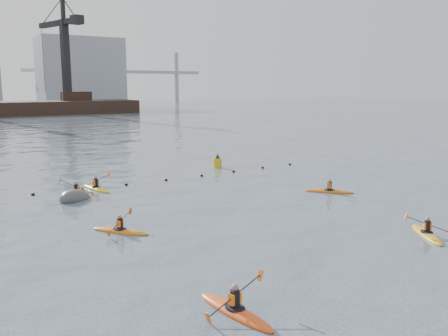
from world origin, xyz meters
The scene contains 10 objects.
ground centered at (0.00, 0.00, 0.00)m, with size 400.00×400.00×0.00m, color #374450.
float_line centered at (-0.50, 22.53, 0.03)m, with size 33.24×0.73×0.24m.
kayaker_0 centered at (-3.01, 2.89, 0.10)m, with size 2.24×3.31×1.21m.
kayaker_1 centered at (8.52, 4.39, 0.10)m, with size 2.23×2.94×1.16m.
kayaker_2 centered at (-3.09, 12.40, 0.09)m, with size 2.27×2.73×1.05m.
kayaker_3 centered at (-2.70, 21.10, 0.09)m, with size 1.98×2.98×1.22m.
kayaker_4 centered at (11.18, 13.19, 0.09)m, with size 2.53×2.71×1.01m.
kayaker_5 centered at (-1.15, 22.11, 0.10)m, with size 2.17×3.25×1.16m.
mooring_buoy centered at (-3.06, 20.09, 0.00)m, with size 2.46×1.46×1.23m, color #3A3C3F.
nav_buoy centered at (10.07, 25.05, 0.40)m, with size 0.72×0.72×1.31m.
Camera 1 is at (-10.44, -8.13, 6.75)m, focal length 38.00 mm.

